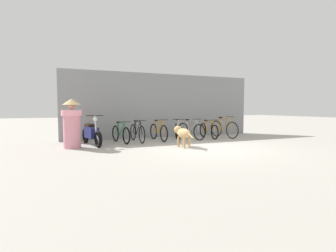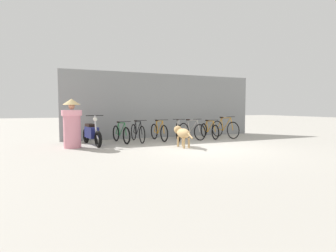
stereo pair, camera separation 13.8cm
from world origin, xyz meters
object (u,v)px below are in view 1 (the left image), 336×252
bicycle_2 (159,132)px  motorcycle (91,134)px  bicycle_1 (137,133)px  bicycle_5 (209,130)px  stray_dog (182,133)px  bicycle_3 (178,131)px  bicycle_4 (191,131)px  bicycle_6 (224,129)px  person_in_robes (72,123)px  bicycle_0 (121,134)px

bicycle_2 → motorcycle: (-2.59, -0.34, 0.07)m
bicycle_1 → bicycle_5: 3.13m
bicycle_5 → stray_dog: (-2.14, -1.83, 0.13)m
bicycle_3 → bicycle_4: bicycle_3 is taller
bicycle_5 → bicycle_6: bearing=88.5°
bicycle_2 → bicycle_6: size_ratio=0.95×
bicycle_4 → motorcycle: motorcycle is taller
motorcycle → bicycle_1: bearing=89.5°
bicycle_5 → person_in_robes: size_ratio=1.07×
bicycle_4 → bicycle_6: 1.62m
bicycle_0 → motorcycle: motorcycle is taller
bicycle_3 → motorcycle: 3.32m
bicycle_1 → bicycle_0: bearing=-89.9°
bicycle_6 → bicycle_2: bearing=-100.9°
person_in_robes → bicycle_2: bearing=147.8°
bicycle_2 → bicycle_6: 2.99m
bicycle_1 → stray_dog: bearing=26.0°
bicycle_5 → motorcycle: size_ratio=0.88×
bicycle_1 → bicycle_4: bearing=85.2°
person_in_robes → bicycle_1: bearing=151.5°
bicycle_3 → bicycle_5: 1.54m
bicycle_0 → bicycle_5: bicycle_0 is taller
bicycle_1 → bicycle_4: (2.25, -0.10, -0.00)m
bicycle_0 → bicycle_3: bicycle_3 is taller
bicycle_0 → stray_dog: 2.46m
bicycle_2 → bicycle_3: bearing=69.2°
bicycle_0 → motorcycle: bearing=-85.2°
bicycle_5 → bicycle_4: bearing=-80.8°
bicycle_3 → bicycle_6: size_ratio=0.96×
bicycle_1 → bicycle_6: bicycle_6 is taller
bicycle_1 → motorcycle: motorcycle is taller
bicycle_0 → bicycle_3: (2.24, -0.17, 0.02)m
bicycle_3 → bicycle_4: size_ratio=1.03×
bicycle_1 → person_in_robes: person_in_robes is taller
bicycle_0 → stray_dog: (1.64, -1.83, 0.13)m
bicycle_3 → motorcycle: size_ratio=0.84×
stray_dog → bicycle_1: bearing=27.1°
motorcycle → bicycle_0: bearing=94.1°
bicycle_6 → motorcycle: 5.59m
bicycle_3 → stray_dog: (-0.61, -1.66, 0.10)m
bicycle_1 → bicycle_4: size_ratio=1.08×
bicycle_2 → bicycle_0: bearing=-92.2°
bicycle_3 → bicycle_6: (2.26, 0.09, 0.03)m
bicycle_6 → motorcycle: bearing=-96.2°
bicycle_0 → bicycle_2: bearing=81.8°
bicycle_6 → person_in_robes: person_in_robes is taller
motorcycle → bicycle_2: bearing=86.6°
bicycle_4 → bicycle_5: bearing=79.0°
bicycle_1 → bicycle_6: 3.86m
bicycle_6 → person_in_robes: 6.26m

